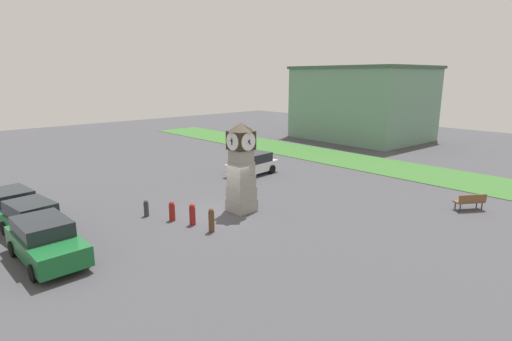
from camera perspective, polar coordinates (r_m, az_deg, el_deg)
name	(u,v)px	position (r m, az deg, el deg)	size (l,w,h in m)	color
ground_plane	(219,214)	(20.95, -5.35, -6.15)	(89.32, 89.32, 0.00)	#424247
clock_tower	(241,169)	(20.65, -2.12, 0.20)	(1.50, 1.46, 4.68)	gray
bollard_near_tower	(146,208)	(21.12, -15.41, -5.19)	(0.25, 0.25, 0.85)	#333338
bollard_mid_row	(172,211)	(20.18, -11.91, -5.66)	(0.30, 0.30, 0.98)	maroon
bollard_far_row	(192,214)	(19.43, -9.08, -6.17)	(0.29, 0.29, 1.06)	maroon
bollard_end_row	(211,220)	(18.45, -6.39, -7.03)	(0.27, 0.27, 1.13)	brown
car_navy_sedan	(13,205)	(23.05, -31.35, -4.26)	(4.22, 2.14, 1.52)	navy
car_near_tower	(34,220)	(20.31, -29.17, -6.16)	(4.32, 2.21, 1.56)	#19602D
car_by_building	(46,240)	(17.57, -27.84, -8.82)	(4.46, 2.04, 1.60)	#19602D
car_silver_hatch	(253,164)	(28.80, -0.43, 0.97)	(2.22, 4.04, 1.56)	silver
bench	(470,201)	(24.08, 28.29, -3.82)	(1.32, 1.63, 0.90)	brown
warehouse_blue_far	(362,103)	(46.88, 14.91, 9.32)	(13.84, 11.15, 8.00)	gray
grass_verge_far	(344,159)	(35.07, 12.42, 1.63)	(53.59, 5.58, 0.04)	#386B2D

